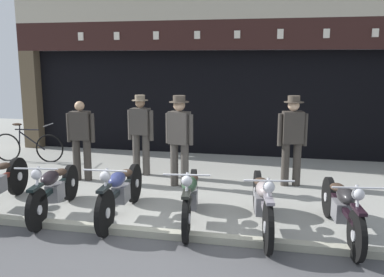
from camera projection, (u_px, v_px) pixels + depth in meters
The scene contains 13 objects.
shop_facade at pixel (227, 82), 12.08m from camera, with size 10.88×4.42×6.51m.
motorcycle_left at pixel (54, 189), 6.53m from camera, with size 0.62×1.94×0.90m.
motorcycle_center_left at pixel (121, 190), 6.40m from camera, with size 0.62×2.07×0.92m.
motorcycle_center at pixel (190, 196), 6.15m from camera, with size 0.62×1.94×0.91m.
motorcycle_center_right at pixel (262, 201), 5.88m from camera, with size 0.62×2.08×0.94m.
motorcycle_right at pixel (342, 207), 5.70m from camera, with size 0.62×2.06×0.91m.
salesman_left at pixel (81, 137), 8.32m from camera, with size 0.56×0.27×1.58m.
shopkeeper_center at pixel (141, 131), 8.72m from camera, with size 0.56×0.34×1.67m.
salesman_right at pixel (179, 136), 7.89m from camera, with size 0.55×0.37×1.73m.
assistant_far_right at pixel (292, 136), 7.94m from camera, with size 0.55×0.36×1.72m.
advert_board_near at pixel (155, 89), 10.91m from camera, with size 0.65×0.03×1.00m.
advert_board_far at pixel (111, 89), 11.16m from camera, with size 0.74×0.03×0.91m.
leaning_bicycle at pixel (28, 146), 9.97m from camera, with size 1.73×0.50×0.93m.
Camera 1 is at (1.58, -5.11, 2.38)m, focal length 39.55 mm.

